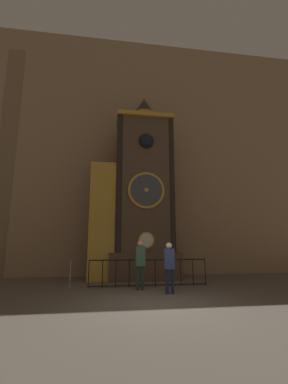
% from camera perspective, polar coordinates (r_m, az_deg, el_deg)
% --- Properties ---
extents(ground_plane, '(28.00, 28.00, 0.00)m').
position_cam_1_polar(ground_plane, '(7.50, 2.68, -23.94)').
color(ground_plane, brown).
extents(cathedral_back_wall, '(24.00, 0.32, 13.69)m').
position_cam_1_polar(cathedral_back_wall, '(14.70, -2.85, 9.48)').
color(cathedral_back_wall, '#997A5B').
rests_on(cathedral_back_wall, ground_plane).
extents(clock_tower, '(4.21, 1.82, 9.33)m').
position_cam_1_polar(clock_tower, '(12.48, -1.59, -0.97)').
color(clock_tower, brown).
rests_on(clock_tower, ground_plane).
extents(railing_fence, '(4.61, 0.05, 1.02)m').
position_cam_1_polar(railing_fence, '(10.39, 1.08, -17.21)').
color(railing_fence, black).
rests_on(railing_fence, ground_plane).
extents(visitor_near, '(0.37, 0.27, 1.73)m').
position_cam_1_polar(visitor_near, '(9.63, -0.88, -14.84)').
color(visitor_near, '#213427').
rests_on(visitor_near, ground_plane).
extents(visitor_far, '(0.37, 0.26, 1.66)m').
position_cam_1_polar(visitor_far, '(8.96, 5.64, -15.36)').
color(visitor_far, '#1B213A').
rests_on(visitor_far, ground_plane).
extents(stanchion_post, '(0.28, 0.28, 0.99)m').
position_cam_1_polar(stanchion_post, '(10.63, -16.16, -17.98)').
color(stanchion_post, gray).
rests_on(stanchion_post, ground_plane).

